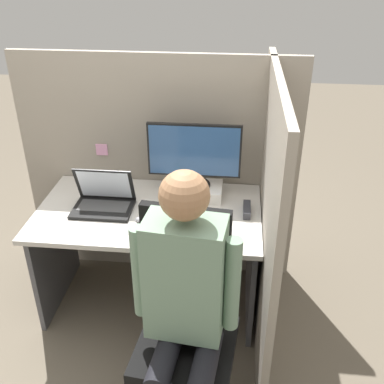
{
  "coord_description": "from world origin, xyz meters",
  "views": [
    {
      "loc": [
        0.5,
        -1.87,
        2.14
      ],
      "look_at": [
        0.28,
        0.19,
        0.98
      ],
      "focal_mm": 42.0,
      "sensor_mm": 36.0,
      "label": 1
    }
  ],
  "objects_px": {
    "monitor": "(194,154)",
    "stapler": "(247,210)",
    "paper_box": "(194,190)",
    "person": "(185,300)",
    "office_chair": "(186,316)",
    "carrot_toy": "(158,231)",
    "laptop": "(104,201)"
  },
  "relations": [
    {
      "from": "carrot_toy",
      "to": "office_chair",
      "type": "xyz_separation_m",
      "value": [
        0.2,
        -0.41,
        -0.21
      ]
    },
    {
      "from": "office_chair",
      "to": "person",
      "type": "relative_size",
      "value": 0.77
    },
    {
      "from": "monitor",
      "to": "office_chair",
      "type": "height_order",
      "value": "monitor"
    },
    {
      "from": "laptop",
      "to": "office_chair",
      "type": "height_order",
      "value": "office_chair"
    },
    {
      "from": "stapler",
      "to": "office_chair",
      "type": "relative_size",
      "value": 0.15
    },
    {
      "from": "carrot_toy",
      "to": "paper_box",
      "type": "bearing_deg",
      "value": 71.72
    },
    {
      "from": "stapler",
      "to": "person",
      "type": "relative_size",
      "value": 0.12
    },
    {
      "from": "stapler",
      "to": "person",
      "type": "height_order",
      "value": "person"
    },
    {
      "from": "laptop",
      "to": "stapler",
      "type": "distance_m",
      "value": 0.86
    },
    {
      "from": "laptop",
      "to": "person",
      "type": "distance_m",
      "value": 1.01
    },
    {
      "from": "paper_box",
      "to": "carrot_toy",
      "type": "height_order",
      "value": "paper_box"
    },
    {
      "from": "paper_box",
      "to": "stapler",
      "type": "relative_size",
      "value": 2.19
    },
    {
      "from": "monitor",
      "to": "carrot_toy",
      "type": "bearing_deg",
      "value": -108.18
    },
    {
      "from": "monitor",
      "to": "office_chair",
      "type": "xyz_separation_m",
      "value": [
        0.05,
        -0.87,
        -0.47
      ]
    },
    {
      "from": "paper_box",
      "to": "office_chair",
      "type": "xyz_separation_m",
      "value": [
        0.05,
        -0.86,
        -0.22
      ]
    },
    {
      "from": "monitor",
      "to": "laptop",
      "type": "distance_m",
      "value": 0.62
    },
    {
      "from": "monitor",
      "to": "office_chair",
      "type": "distance_m",
      "value": 0.99
    },
    {
      "from": "paper_box",
      "to": "person",
      "type": "xyz_separation_m",
      "value": [
        0.06,
        -1.03,
        0.03
      ]
    },
    {
      "from": "laptop",
      "to": "office_chair",
      "type": "xyz_separation_m",
      "value": [
        0.57,
        -0.65,
        -0.24
      ]
    },
    {
      "from": "laptop",
      "to": "stapler",
      "type": "bearing_deg",
      "value": 2.32
    },
    {
      "from": "paper_box",
      "to": "person",
      "type": "bearing_deg",
      "value": -86.45
    },
    {
      "from": "carrot_toy",
      "to": "office_chair",
      "type": "distance_m",
      "value": 0.5
    },
    {
      "from": "laptop",
      "to": "office_chair",
      "type": "relative_size",
      "value": 0.33
    },
    {
      "from": "carrot_toy",
      "to": "person",
      "type": "height_order",
      "value": "person"
    },
    {
      "from": "monitor",
      "to": "laptop",
      "type": "bearing_deg",
      "value": -157.61
    },
    {
      "from": "monitor",
      "to": "stapler",
      "type": "relative_size",
      "value": 3.52
    },
    {
      "from": "monitor",
      "to": "stapler",
      "type": "distance_m",
      "value": 0.46
    },
    {
      "from": "laptop",
      "to": "paper_box",
      "type": "bearing_deg",
      "value": 22.13
    },
    {
      "from": "monitor",
      "to": "stapler",
      "type": "bearing_deg",
      "value": -28.61
    },
    {
      "from": "carrot_toy",
      "to": "person",
      "type": "distance_m",
      "value": 0.61
    },
    {
      "from": "office_chair",
      "to": "paper_box",
      "type": "bearing_deg",
      "value": 93.05
    },
    {
      "from": "laptop",
      "to": "person",
      "type": "bearing_deg",
      "value": -54.21
    }
  ]
}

